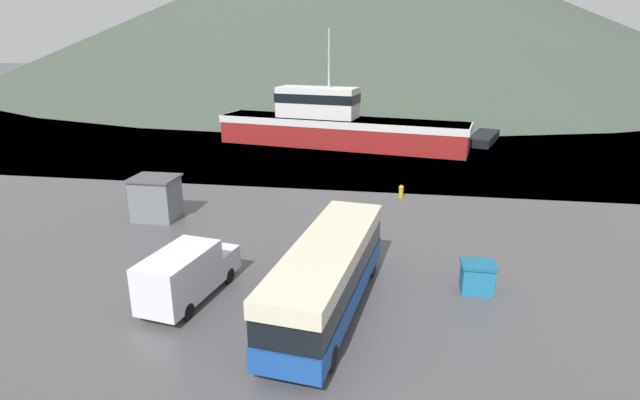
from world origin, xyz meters
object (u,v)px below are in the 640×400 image
(tour_bus, at_px, (328,273))
(dock_kiosk, at_px, (156,198))
(small_boat, at_px, (484,138))
(storage_bin, at_px, (477,277))
(fishing_boat, at_px, (336,125))
(delivery_van, at_px, (187,273))

(tour_bus, relative_size, dock_kiosk, 3.86)
(dock_kiosk, relative_size, small_boat, 0.36)
(storage_bin, bearing_deg, fishing_boat, 108.62)
(tour_bus, bearing_deg, small_boat, 80.08)
(storage_bin, height_order, small_boat, storage_bin)
(dock_kiosk, height_order, small_boat, dock_kiosk)
(delivery_van, xyz_separation_m, dock_kiosk, (-6.02, 9.34, 0.10))
(tour_bus, relative_size, small_boat, 1.39)
(tour_bus, bearing_deg, storage_bin, 30.73)
(delivery_van, bearing_deg, fishing_boat, 95.98)
(fishing_boat, relative_size, dock_kiosk, 9.46)
(delivery_van, bearing_deg, tour_bus, 9.99)
(storage_bin, xyz_separation_m, dock_kiosk, (-18.36, 6.61, 0.65))
(tour_bus, height_order, small_boat, tour_bus)
(tour_bus, bearing_deg, delivery_van, -172.41)
(fishing_boat, height_order, small_boat, fishing_boat)
(delivery_van, xyz_separation_m, fishing_boat, (2.19, 32.84, 1.00))
(storage_bin, xyz_separation_m, small_boat, (5.39, 34.70, -0.24))
(small_boat, bearing_deg, storage_bin, 99.14)
(tour_bus, distance_m, fishing_boat, 33.05)
(dock_kiosk, bearing_deg, tour_bus, -37.65)
(tour_bus, bearing_deg, fishing_boat, 104.12)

